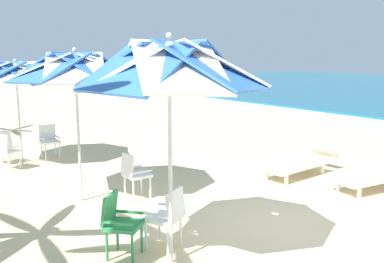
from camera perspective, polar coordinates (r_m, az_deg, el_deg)
ground_plane at (r=7.13m, az=14.07°, el=-12.02°), size 80.00×80.00×0.00m
beach_umbrella_0 at (r=5.17m, az=-3.05°, el=8.57°), size 2.42×2.42×2.92m
plastic_chair_0 at (r=5.85m, az=-9.70°, el=-11.67°), size 0.63×0.63×0.87m
plastic_chair_1 at (r=5.99m, az=-3.30°, el=-11.02°), size 0.61×0.59×0.87m
beach_umbrella_1 at (r=7.82m, az=-15.31°, el=8.17°), size 2.44×2.44×2.78m
plastic_chair_2 at (r=8.05m, az=-7.76°, el=-5.48°), size 0.45×0.48×0.87m
beach_umbrella_2 at (r=11.03m, az=-22.45°, el=7.22°), size 2.56×2.56×2.56m
plastic_chair_3 at (r=11.39m, az=-24.20°, el=-1.63°), size 0.57×0.55×0.87m
plastic_chair_4 at (r=11.68m, az=-18.54°, el=-0.98°), size 0.48×0.45×0.87m
plastic_chair_5 at (r=10.80m, az=-23.66°, el=-2.20°), size 0.61×0.62×0.87m
sun_lounger_1 at (r=9.42m, az=23.68°, el=-5.29°), size 0.94×2.21×0.62m
sun_lounger_2 at (r=9.87m, az=14.39°, el=-4.04°), size 0.72×2.17×0.62m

